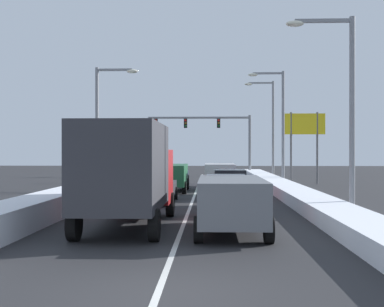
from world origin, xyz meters
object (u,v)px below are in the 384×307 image
object	(u,v)px
street_lamp_right_far	(269,121)
sedan_maroon_right_lane_third	(230,183)
sedan_black_right_lane_second	(226,193)
suv_silver_right_lane_fourth	(220,173)
suv_gray_right_lane_nearest	(231,200)
sedan_charcoal_center_lane_second	(155,187)
street_lamp_left_mid	(103,117)
roadside_sign_right	(304,131)
box_truck_center_lane_nearest	(128,170)
suv_green_center_lane_third	(170,175)
street_lamp_right_near	(342,96)
street_lamp_right_mid	(278,117)
sedan_navy_center_lane_fourth	(175,174)
traffic_light_gantry	(214,130)

from	to	relation	value
street_lamp_right_far	sedan_maroon_right_lane_third	bearing A→B (deg)	-103.07
sedan_black_right_lane_second	sedan_maroon_right_lane_third	xyz separation A→B (m)	(0.38, 6.21, 0.00)
suv_silver_right_lane_fourth	suv_gray_right_lane_nearest	bearing A→B (deg)	-89.87
sedan_maroon_right_lane_third	sedan_charcoal_center_lane_second	distance (m)	4.74
street_lamp_left_mid	roadside_sign_right	xyz separation A→B (m)	(13.83, 8.02, -0.62)
box_truck_center_lane_nearest	roadside_sign_right	size ratio (longest dim) A/B	1.31
box_truck_center_lane_nearest	roadside_sign_right	distance (m)	24.88
street_lamp_left_mid	roadside_sign_right	world-z (taller)	street_lamp_left_mid
box_truck_center_lane_nearest	street_lamp_right_far	bearing A→B (deg)	74.84
suv_green_center_lane_third	sedan_maroon_right_lane_third	bearing A→B (deg)	-46.83
street_lamp_right_near	roadside_sign_right	distance (m)	19.55
sedan_black_right_lane_second	street_lamp_right_mid	world-z (taller)	street_lamp_right_mid
sedan_black_right_lane_second	sedan_navy_center_lane_fourth	world-z (taller)	same
roadside_sign_right	street_lamp_left_mid	bearing A→B (deg)	-149.88
sedan_charcoal_center_lane_second	street_lamp_left_mid	distance (m)	8.56
box_truck_center_lane_nearest	sedan_charcoal_center_lane_second	world-z (taller)	box_truck_center_lane_nearest
traffic_light_gantry	street_lamp_right_mid	bearing A→B (deg)	-72.93
street_lamp_right_near	street_lamp_right_far	world-z (taller)	street_lamp_right_far
suv_gray_right_lane_nearest	traffic_light_gantry	world-z (taller)	traffic_light_gantry
sedan_maroon_right_lane_third	sedan_navy_center_lane_fourth	size ratio (longest dim) A/B	1.00
box_truck_center_lane_nearest	suv_green_center_lane_third	distance (m)	14.87
sedan_maroon_right_lane_third	sedan_navy_center_lane_fourth	bearing A→B (deg)	110.02
sedan_black_right_lane_second	roadside_sign_right	size ratio (longest dim) A/B	0.82
sedan_navy_center_lane_fourth	street_lamp_right_near	xyz separation A→B (m)	(7.78, -17.99, 3.87)
sedan_maroon_right_lane_third	sedan_black_right_lane_second	bearing A→B (deg)	-93.53
street_lamp_right_near	street_lamp_right_far	distance (m)	25.87
street_lamp_right_mid	roadside_sign_right	xyz separation A→B (m)	(2.27, 2.19, -0.95)
sedan_navy_center_lane_fourth	street_lamp_right_far	bearing A→B (deg)	44.78
street_lamp_left_mid	box_truck_center_lane_nearest	bearing A→B (deg)	-74.81
box_truck_center_lane_nearest	street_lamp_right_far	world-z (taller)	street_lamp_right_far
sedan_navy_center_lane_fourth	roadside_sign_right	xyz separation A→B (m)	(9.86, 1.44, 3.25)
sedan_black_right_lane_second	suv_green_center_lane_third	distance (m)	10.47
box_truck_center_lane_nearest	sedan_navy_center_lane_fourth	world-z (taller)	box_truck_center_lane_nearest
street_lamp_right_near	roadside_sign_right	world-z (taller)	street_lamp_right_near
sedan_black_right_lane_second	suv_silver_right_lane_fourth	xyz separation A→B (m)	(-0.05, 12.71, 0.25)
box_truck_center_lane_nearest	sedan_navy_center_lane_fourth	bearing A→B (deg)	90.07
suv_gray_right_lane_nearest	sedan_navy_center_lane_fourth	size ratio (longest dim) A/B	1.09
suv_gray_right_lane_nearest	street_lamp_right_far	world-z (taller)	street_lamp_right_far
street_lamp_right_far	suv_green_center_lane_third	bearing A→B (deg)	-118.35
suv_green_center_lane_third	sedan_navy_center_lane_fourth	distance (m)	6.48
traffic_light_gantry	street_lamp_right_near	xyz separation A→B (m)	(4.81, -32.32, -0.09)
traffic_light_gantry	suv_gray_right_lane_nearest	bearing A→B (deg)	-89.42
sedan_maroon_right_lane_third	box_truck_center_lane_nearest	world-z (taller)	box_truck_center_lane_nearest
street_lamp_right_near	street_lamp_right_far	size ratio (longest dim) A/B	0.88
suv_silver_right_lane_fourth	box_truck_center_lane_nearest	xyz separation A→B (m)	(-3.27, -17.57, 0.88)
street_lamp_left_mid	sedan_charcoal_center_lane_second	bearing A→B (deg)	-58.89
street_lamp_right_mid	suv_gray_right_lane_nearest	bearing A→B (deg)	-101.21
street_lamp_right_near	street_lamp_right_mid	distance (m)	17.25
sedan_charcoal_center_lane_second	street_lamp_right_near	bearing A→B (deg)	-31.96
sedan_maroon_right_lane_third	suv_silver_right_lane_fourth	xyz separation A→B (m)	(-0.44, 6.49, 0.25)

